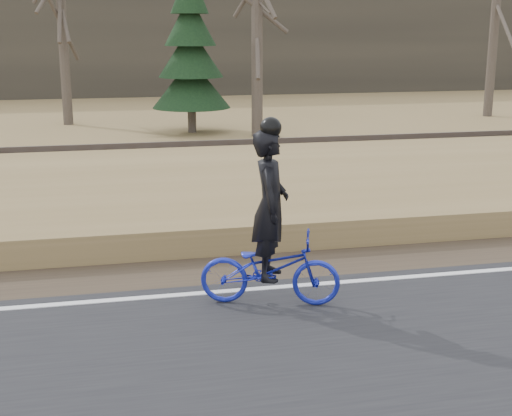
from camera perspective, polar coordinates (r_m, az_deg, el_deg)
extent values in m
cube|color=#473A2B|center=(12.01, 19.14, -3.13)|extent=(120.00, 1.60, 0.04)
cube|color=olive|center=(14.50, 13.12, 1.03)|extent=(120.00, 5.00, 0.44)
cube|color=slate|center=(17.92, 7.96, 3.79)|extent=(120.00, 3.00, 0.45)
cube|color=black|center=(17.87, 7.99, 4.72)|extent=(120.00, 2.40, 0.14)
cube|color=brown|center=(17.18, 8.83, 4.79)|extent=(120.00, 0.07, 0.15)
cube|color=brown|center=(18.52, 7.23, 5.53)|extent=(120.00, 0.07, 0.15)
cube|color=#383328|center=(39.01, -3.38, 13.62)|extent=(120.00, 4.00, 6.00)
imported|color=#1721A0|center=(8.93, 1.13, -4.88)|extent=(1.85, 1.10, 0.92)
imported|color=black|center=(8.70, 1.15, 0.23)|extent=(0.62, 0.78, 1.86)
sphere|color=black|center=(8.52, 1.19, 6.44)|extent=(0.26, 0.26, 0.26)
cylinder|color=#50463A|center=(26.79, -15.24, 13.81)|extent=(0.36, 0.36, 6.90)
cylinder|color=#50463A|center=(23.03, 0.09, 13.19)|extent=(0.36, 0.36, 6.01)
cylinder|color=#50463A|center=(24.17, -5.15, 7.35)|extent=(0.28, 0.28, 1.10)
cone|color=black|center=(24.06, -5.21, 9.91)|extent=(2.60, 2.60, 1.61)
cone|color=black|center=(24.01, -5.26, 12.31)|extent=(2.15, 2.15, 1.61)
cone|color=black|center=(24.00, -5.32, 14.73)|extent=(1.70, 1.70, 1.61)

